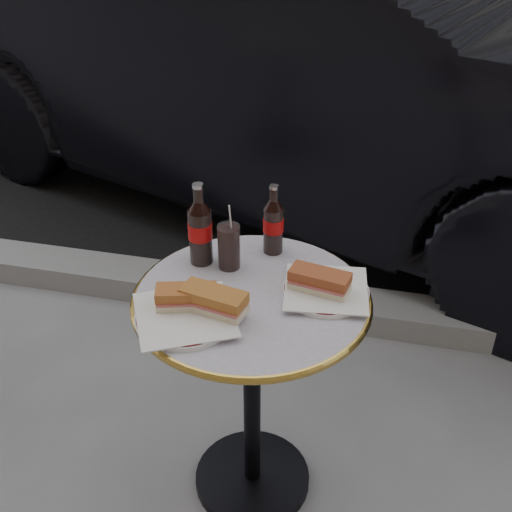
% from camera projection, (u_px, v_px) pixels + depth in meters
% --- Properties ---
extents(ground, '(80.00, 80.00, 0.00)m').
position_uv_depth(ground, '(252.00, 480.00, 2.05)').
color(ground, gray).
rests_on(ground, ground).
extents(asphalt_road, '(40.00, 8.00, 0.00)m').
position_uv_depth(asphalt_road, '(374.00, 57.00, 6.14)').
color(asphalt_road, black).
rests_on(asphalt_road, ground).
extents(curb, '(40.00, 0.20, 0.12)m').
position_uv_depth(curb, '(301.00, 303.00, 2.76)').
color(curb, gray).
rests_on(curb, ground).
extents(bistro_table, '(0.62, 0.62, 0.73)m').
position_uv_depth(bistro_table, '(252.00, 397.00, 1.85)').
color(bistro_table, '#BAB2C4').
rests_on(bistro_table, ground).
extents(plate_left, '(0.31, 0.31, 0.01)m').
position_uv_depth(plate_left, '(185.00, 318.00, 1.56)').
color(plate_left, white).
rests_on(plate_left, bistro_table).
extents(plate_right, '(0.23, 0.23, 0.01)m').
position_uv_depth(plate_right, '(326.00, 291.00, 1.65)').
color(plate_right, white).
rests_on(plate_right, bistro_table).
extents(sandwich_left_a, '(0.16, 0.11, 0.05)m').
position_uv_depth(sandwich_left_a, '(186.00, 298.00, 1.57)').
color(sandwich_left_a, '#AC5E2B').
rests_on(sandwich_left_a, plate_left).
extents(sandwich_left_b, '(0.17, 0.11, 0.06)m').
position_uv_depth(sandwich_left_b, '(214.00, 302.00, 1.56)').
color(sandwich_left_b, '#B1692D').
rests_on(sandwich_left_b, plate_left).
extents(sandwich_right, '(0.16, 0.10, 0.05)m').
position_uv_depth(sandwich_right, '(319.00, 282.00, 1.63)').
color(sandwich_right, '#9D4A28').
rests_on(sandwich_right, plate_right).
extents(cola_bottle_left, '(0.09, 0.09, 0.24)m').
position_uv_depth(cola_bottle_left, '(200.00, 224.00, 1.72)').
color(cola_bottle_left, black).
rests_on(cola_bottle_left, bistro_table).
extents(cola_bottle_right, '(0.06, 0.06, 0.21)m').
position_uv_depth(cola_bottle_right, '(273.00, 219.00, 1.77)').
color(cola_bottle_right, black).
rests_on(cola_bottle_right, bistro_table).
extents(cola_glass, '(0.08, 0.08, 0.13)m').
position_uv_depth(cola_glass, '(229.00, 247.00, 1.73)').
color(cola_glass, black).
rests_on(cola_glass, bistro_table).
extents(parked_car, '(3.21, 5.15, 1.60)m').
position_uv_depth(parked_car, '(304.00, 53.00, 3.33)').
color(parked_car, black).
rests_on(parked_car, ground).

